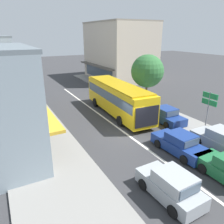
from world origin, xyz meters
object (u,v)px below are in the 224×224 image
Objects in this scene: parked_wagon_kerb_front at (224,141)px; traffic_light_downstreet at (36,71)px; hatchback_queue_far_back at (171,186)px; pedestrian_with_handbag_near at (39,94)px; parked_sedan_kerb_second at (165,116)px; parked_wagon_kerb_third at (135,100)px; street_tree_right at (147,71)px; directional_road_sign at (209,103)px; sedan_behind_bus_near at (180,144)px; city_bus at (118,97)px.

parked_wagon_kerb_front is 26.22m from traffic_light_downstreet.
traffic_light_downstreet is at bearing 108.78° from parked_wagon_kerb_front.
parked_wagon_kerb_front is at bearing -71.22° from traffic_light_downstreet.
pedestrian_with_handbag_near is (-2.74, 20.04, 0.36)m from hatchback_queue_far_back.
parked_wagon_kerb_front reaches higher than parked_sedan_kerb_second.
parked_wagon_kerb_third is 15.85m from traffic_light_downstreet.
street_tree_right is at bearing -7.97° from parked_wagon_kerb_third.
directional_road_sign reaches higher than hatchback_queue_far_back.
pedestrian_with_handbag_near is at bearing 111.05° from sedan_behind_bus_near.
traffic_light_downstreet is 16.72m from street_tree_right.
traffic_light_downstreet is at bearing 103.16° from sedan_behind_bus_near.
city_bus is 2.92× the size of hatchback_queue_far_back.
hatchback_queue_far_back is 20.23m from pedestrian_with_handbag_near.
parked_wagon_kerb_front is at bearing -62.61° from pedestrian_with_handbag_near.
parked_sedan_kerb_second is 20.48m from traffic_light_downstreet.
parked_wagon_kerb_third reaches higher than parked_sedan_kerb_second.
sedan_behind_bus_near is at bearing -106.64° from parked_wagon_kerb_third.
directional_road_sign is 2.21× the size of pedestrian_with_handbag_near.
city_bus is at bearing -157.09° from parked_wagon_kerb_third.
parked_wagon_kerb_third is 3.56m from street_tree_right.
pedestrian_with_handbag_near is (-9.43, 18.19, 0.32)m from parked_wagon_kerb_front.
parked_sedan_kerb_second is at bearing 59.10° from sedan_behind_bus_near.
pedestrian_with_handbag_near is at bearing 124.60° from directional_road_sign.
traffic_light_downstreet is at bearing 93.71° from hatchback_queue_far_back.
traffic_light_downstreet reaches higher than parked_sedan_kerb_second.
parked_wagon_kerb_front is (2.94, -1.33, 0.08)m from sedan_behind_bus_near.
pedestrian_with_handbag_near is at bearing 129.57° from city_bus.
parked_sedan_kerb_second is 6.35m from street_tree_right.
directional_road_sign is 0.61× the size of street_tree_right.
traffic_light_downstreet is 6.87m from pedestrian_with_handbag_near.
sedan_behind_bus_near is 2.61× the size of pedestrian_with_handbag_near.
hatchback_queue_far_back is 6.94m from parked_wagon_kerb_front.
pedestrian_with_handbag_near is at bearing 128.04° from parked_sedan_kerb_second.
traffic_light_downstreet is 24.13m from directional_road_sign.
directional_road_sign is at bearing 29.43° from hatchback_queue_far_back.
sedan_behind_bus_near is 24.14m from traffic_light_downstreet.
parked_wagon_kerb_front is at bearing -97.67° from street_tree_right.
directional_road_sign is (9.71, -22.09, -0.15)m from traffic_light_downstreet.
directional_road_sign is (1.17, -8.90, 1.96)m from parked_wagon_kerb_third.
city_bus is 3.46m from parked_wagon_kerb_third.
hatchback_queue_far_back is 1.04× the size of directional_road_sign.
pedestrian_with_handbag_near is (-10.96, 6.84, -2.93)m from street_tree_right.
parked_wagon_kerb_front is at bearing -90.57° from parked_wagon_kerb_third.
traffic_light_downstreet is 2.58× the size of pedestrian_with_handbag_near.
parked_sedan_kerb_second is 15.25m from pedestrian_with_handbag_near.
parked_wagon_kerb_third is at bearing 97.52° from directional_road_sign.
parked_wagon_kerb_front reaches higher than hatchback_queue_far_back.
parked_wagon_kerb_third is at bearing 88.39° from parked_sedan_kerb_second.
sedan_behind_bus_near is at bearing 40.29° from hatchback_queue_far_back.
hatchback_queue_far_back is at bearing -139.71° from sedan_behind_bus_near.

